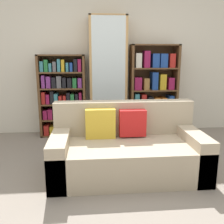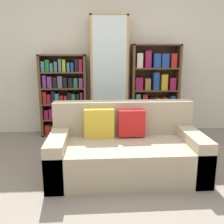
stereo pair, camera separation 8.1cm
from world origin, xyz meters
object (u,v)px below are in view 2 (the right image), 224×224
at_px(bookshelf_left, 64,96).
at_px(display_cabinet, 109,78).
at_px(couch, 125,150).
at_px(wine_bottle, 136,134).
at_px(bookshelf_right, 154,93).

xyz_separation_m(bookshelf_left, display_cabinet, (0.79, -0.02, 0.32)).
distance_m(couch, wine_bottle, 0.99).
height_order(bookshelf_left, wine_bottle, bookshelf_left).
relative_size(bookshelf_right, wine_bottle, 3.93).
bearing_deg(wine_bottle, bookshelf_left, 153.10).
xyz_separation_m(couch, bookshelf_right, (0.70, 1.54, 0.45)).
height_order(bookshelf_left, bookshelf_right, bookshelf_right).
xyz_separation_m(display_cabinet, wine_bottle, (0.39, -0.58, -0.84)).
distance_m(display_cabinet, wine_bottle, 1.09).
height_order(bookshelf_right, wine_bottle, bookshelf_right).
bearing_deg(wine_bottle, display_cabinet, 123.94).
height_order(bookshelf_left, display_cabinet, display_cabinet).
distance_m(bookshelf_right, wine_bottle, 0.92).
bearing_deg(bookshelf_right, couch, -114.39).
bearing_deg(couch, bookshelf_left, 120.16).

